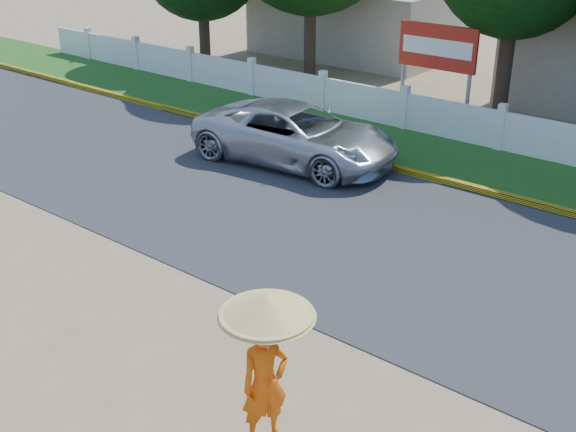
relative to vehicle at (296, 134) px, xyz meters
The scene contains 9 objects.
ground 7.96m from the vehicle, 61.70° to the right, with size 120.00×120.00×0.00m, color #9E8460.
road 4.56m from the vehicle, 33.39° to the right, with size 60.00×7.00×0.02m, color #38383A.
grass_verge 4.73m from the vehicle, 36.44° to the left, with size 60.00×3.50×0.03m, color #2D601E.
curb 3.97m from the vehicle, 15.95° to the left, with size 40.00×0.18×0.16m, color yellow.
fence 5.66m from the vehicle, 48.35° to the left, with size 40.00×0.10×1.10m, color silver.
building_far 13.56m from the vehicle, 117.44° to the left, with size 8.00×5.00×2.80m, color #B7AD99.
vehicle is the anchor object (origin of this frame).
monk_with_parasol 10.45m from the vehicle, 53.74° to the right, with size 1.21×1.21×2.20m.
billboard 5.61m from the vehicle, 78.30° to the left, with size 2.50×0.13×2.95m.
Camera 1 is at (7.28, -7.03, 6.64)m, focal length 45.00 mm.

